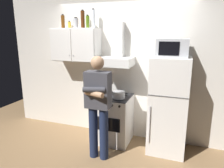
% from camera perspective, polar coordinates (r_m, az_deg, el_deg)
% --- Properties ---
extents(ground_plane, '(7.00, 7.00, 0.00)m').
position_cam_1_polar(ground_plane, '(3.85, -0.00, -16.88)').
color(ground_plane, olive).
extents(back_wall_tiled, '(4.80, 0.10, 2.70)m').
position_cam_1_polar(back_wall_tiled, '(3.93, 2.96, 4.79)').
color(back_wall_tiled, silver).
rests_on(back_wall_tiled, ground_plane).
extents(upper_cabinet, '(0.90, 0.37, 0.60)m').
position_cam_1_polar(upper_cabinet, '(4.01, -9.83, 10.54)').
color(upper_cabinet, white).
extents(stove_oven, '(0.60, 0.62, 0.87)m').
position_cam_1_polar(stove_oven, '(3.88, 0.55, -9.46)').
color(stove_oven, white).
rests_on(stove_oven, ground_plane).
extents(range_hood, '(0.60, 0.44, 0.75)m').
position_cam_1_polar(range_hood, '(3.70, 1.25, 8.11)').
color(range_hood, white).
extents(refrigerator, '(0.60, 0.62, 1.60)m').
position_cam_1_polar(refrigerator, '(3.57, 15.21, -5.73)').
color(refrigerator, white).
rests_on(refrigerator, ground_plane).
extents(microwave, '(0.48, 0.37, 0.28)m').
position_cam_1_polar(microwave, '(3.40, 16.23, 9.50)').
color(microwave, '#B7BABF').
rests_on(microwave, refrigerator).
extents(person_standing, '(0.38, 0.33, 1.64)m').
position_cam_1_polar(person_standing, '(3.20, -3.86, -5.63)').
color(person_standing, '#192342').
rests_on(person_standing, ground_plane).
extents(cooking_pot, '(0.30, 0.20, 0.12)m').
position_cam_1_polar(cooking_pot, '(3.56, 1.92, -3.02)').
color(cooking_pot, '#B7BABF').
rests_on(cooking_pot, stove_oven).
extents(bottle_spice_jar, '(0.05, 0.05, 0.13)m').
position_cam_1_polar(bottle_spice_jar, '(4.08, -11.55, 15.56)').
color(bottle_spice_jar, gold).
rests_on(bottle_spice_jar, upper_cabinet).
extents(bottle_beer_brown, '(0.07, 0.07, 0.25)m').
position_cam_1_polar(bottle_beer_brown, '(4.16, -13.27, 16.25)').
color(bottle_beer_brown, brown).
rests_on(bottle_beer_brown, upper_cabinet).
extents(bottle_olive_oil, '(0.06, 0.06, 0.23)m').
position_cam_1_polar(bottle_olive_oil, '(3.92, -6.68, 16.54)').
color(bottle_olive_oil, '#4C6B19').
rests_on(bottle_olive_oil, upper_cabinet).
extents(bottle_vodka_clear, '(0.07, 0.07, 0.33)m').
position_cam_1_polar(bottle_vodka_clear, '(3.90, -5.12, 17.35)').
color(bottle_vodka_clear, silver).
rests_on(bottle_vodka_clear, upper_cabinet).
extents(bottle_canister_steel, '(0.10, 0.10, 0.19)m').
position_cam_1_polar(bottle_canister_steel, '(4.02, -9.85, 16.10)').
color(bottle_canister_steel, '#B2B5BA').
rests_on(bottle_canister_steel, upper_cabinet).
extents(bottle_rum_dark, '(0.07, 0.07, 0.32)m').
position_cam_1_polar(bottle_rum_dark, '(3.96, -8.01, 17.11)').
color(bottle_rum_dark, '#47230F').
rests_on(bottle_rum_dark, upper_cabinet).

